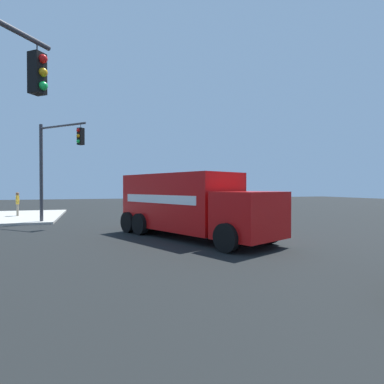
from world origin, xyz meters
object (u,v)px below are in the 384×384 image
Objects in this scene: delivery_truck at (189,204)px; pedestrian_crossing at (18,202)px; traffic_light_secondary at (54,157)px; pickup_silver at (211,206)px.

delivery_truck is 4.78× the size of pedestrian_crossing.
traffic_light_secondary is at bearing 29.45° from pedestrian_crossing.
pedestrian_crossing is at bearing -101.53° from pickup_silver.
pickup_silver is 3.10× the size of pedestrian_crossing.
delivery_truck is 9.70m from traffic_light_secondary.
traffic_light_secondary is 3.44× the size of pedestrian_crossing.
traffic_light_secondary reaches higher than pedestrian_crossing.
traffic_light_secondary reaches higher than delivery_truck.
pickup_silver is at bearing 78.47° from pedestrian_crossing.
traffic_light_secondary reaches higher than pickup_silver.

